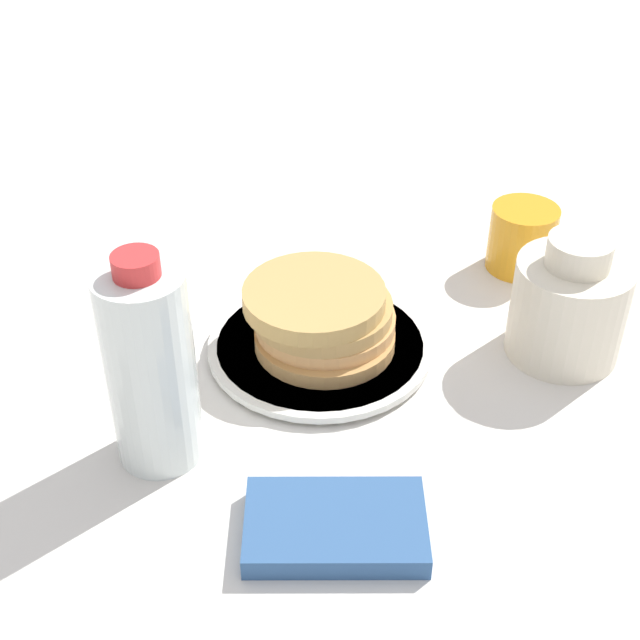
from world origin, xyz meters
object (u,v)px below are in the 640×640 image
object	(u,v)px
juice_glass	(522,238)
water_bottle_near	(150,367)
plate	(320,346)
cream_jug	(569,305)
pancake_stack	(322,316)

from	to	relation	value
juice_glass	water_bottle_near	bearing A→B (deg)	39.82
plate	cream_jug	bearing A→B (deg)	-178.64
juice_glass	water_bottle_near	world-z (taller)	water_bottle_near
plate	juice_glass	xyz separation A→B (m)	(-0.23, -0.16, 0.03)
pancake_stack	juice_glass	world-z (taller)	juice_glass
plate	pancake_stack	distance (m)	0.04
plate	cream_jug	xyz separation A→B (m)	(-0.24, -0.01, 0.05)
cream_jug	water_bottle_near	xyz separation A→B (m)	(0.38, 0.15, 0.04)
pancake_stack	plate	bearing A→B (deg)	56.48
juice_glass	water_bottle_near	size ratio (longest dim) A/B	0.37
juice_glass	water_bottle_near	xyz separation A→B (m)	(0.36, 0.30, 0.06)
cream_jug	plate	bearing A→B (deg)	1.36
pancake_stack	juice_glass	xyz separation A→B (m)	(-0.22, -0.16, -0.01)
juice_glass	cream_jug	distance (m)	0.16
plate	water_bottle_near	world-z (taller)	water_bottle_near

